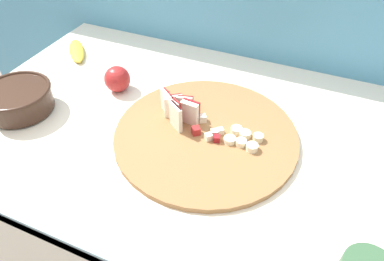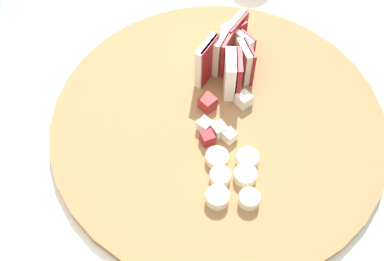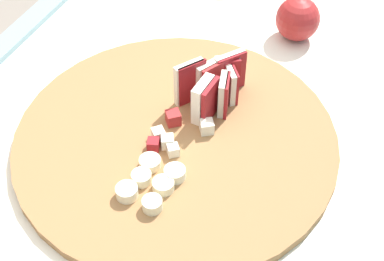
{
  "view_description": "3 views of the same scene",
  "coord_description": "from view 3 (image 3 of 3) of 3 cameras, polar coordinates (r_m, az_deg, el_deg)",
  "views": [
    {
      "loc": [
        0.29,
        -0.6,
        1.51
      ],
      "look_at": [
        0.05,
        -0.06,
        0.98
      ],
      "focal_mm": 32.13,
      "sensor_mm": 36.0,
      "label": 1
    },
    {
      "loc": [
        0.45,
        -0.08,
        1.47
      ],
      "look_at": [
        0.1,
        -0.06,
        0.96
      ],
      "focal_mm": 45.38,
      "sensor_mm": 36.0,
      "label": 2
    },
    {
      "loc": [
        0.55,
        0.21,
        1.5
      ],
      "look_at": [
        0.06,
        -0.0,
        0.95
      ],
      "focal_mm": 51.48,
      "sensor_mm": 36.0,
      "label": 3
    }
  ],
  "objects": [
    {
      "name": "whole_apple",
      "position": [
        0.95,
        10.9,
        11.28
      ],
      "size": [
        0.07,
        0.07,
        0.07
      ],
      "primitive_type": "sphere",
      "color": "#A32323",
      "rests_on": "tiled_countertop"
    },
    {
      "name": "banana_slice_rows",
      "position": [
        0.7,
        -4.22,
        -5.36
      ],
      "size": [
        0.09,
        0.07,
        0.02
      ],
      "color": "#F4EAC6",
      "rests_on": "cutting_board"
    },
    {
      "name": "cutting_board",
      "position": [
        0.77,
        -1.69,
        -0.87
      ],
      "size": [
        0.45,
        0.45,
        0.01
      ],
      "primitive_type": "cylinder",
      "color": "olive",
      "rests_on": "tiled_countertop"
    },
    {
      "name": "apple_dice_pile",
      "position": [
        0.75,
        -1.84,
        -0.25
      ],
      "size": [
        0.08,
        0.08,
        0.02
      ],
      "color": "maroon",
      "rests_on": "cutting_board"
    },
    {
      "name": "apple_wedge_fan",
      "position": [
        0.79,
        2.45,
        4.79
      ],
      "size": [
        0.12,
        0.09,
        0.07
      ],
      "color": "maroon",
      "rests_on": "cutting_board"
    }
  ]
}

